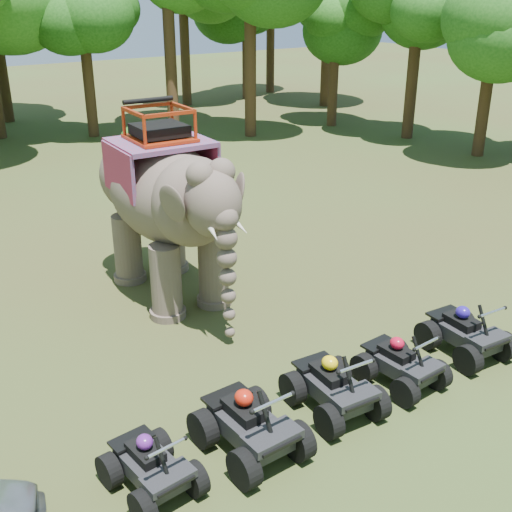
{
  "coord_description": "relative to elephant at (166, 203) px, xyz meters",
  "views": [
    {
      "loc": [
        -6.8,
        -9.17,
        7.21
      ],
      "look_at": [
        0.0,
        1.2,
        1.9
      ],
      "focal_mm": 45.0,
      "sensor_mm": 36.0,
      "label": 1
    }
  ],
  "objects": [
    {
      "name": "atv_4",
      "position": [
        3.84,
        -6.05,
        -1.71
      ],
      "size": [
        1.34,
        1.78,
        1.28
      ],
      "primitive_type": null,
      "rotation": [
        0.0,
        0.0,
        -0.05
      ],
      "color": "black",
      "rests_on": "ground"
    },
    {
      "name": "tree_2",
      "position": [
        8.43,
        16.67,
        2.36
      ],
      "size": [
        6.6,
        6.6,
        9.43
      ],
      "primitive_type": null,
      "color": "#195114",
      "rests_on": "ground"
    },
    {
      "name": "tree_39",
      "position": [
        17.29,
        23.57,
        1.73
      ],
      "size": [
        5.71,
        5.71,
        8.15
      ],
      "primitive_type": null,
      "color": "#195114",
      "rests_on": "ground"
    },
    {
      "name": "ground",
      "position": [
        0.61,
        -4.21,
        -2.35
      ],
      "size": [
        110.0,
        110.0,
        0.0
      ],
      "primitive_type": "plane",
      "color": "#47381E",
      "rests_on": "ground"
    },
    {
      "name": "tree_6",
      "position": [
        17.76,
        4.9,
        1.34
      ],
      "size": [
        5.17,
        5.17,
        7.39
      ],
      "primitive_type": null,
      "color": "#195114",
      "rests_on": "ground"
    },
    {
      "name": "tree_42",
      "position": [
        12.88,
        23.7,
        2.42
      ],
      "size": [
        6.68,
        6.68,
        9.54
      ],
      "primitive_type": null,
      "color": "#195114",
      "rests_on": "ground"
    },
    {
      "name": "elephant",
      "position": [
        0.0,
        0.0,
        0.0
      ],
      "size": [
        2.59,
        5.65,
        4.7
      ],
      "primitive_type": null,
      "rotation": [
        0.0,
        0.0,
        -0.02
      ],
      "color": "brown",
      "rests_on": "ground"
    },
    {
      "name": "tree_5",
      "position": [
        17.72,
        9.22,
        1.92
      ],
      "size": [
        5.98,
        5.98,
        8.54
      ],
      "primitive_type": null,
      "color": "#195114",
      "rests_on": "ground"
    },
    {
      "name": "atv_1",
      "position": [
        -1.58,
        -6.16,
        -1.67
      ],
      "size": [
        1.44,
        1.91,
        1.36
      ],
      "primitive_type": null,
      "rotation": [
        0.0,
        0.0,
        0.06
      ],
      "color": "black",
      "rests_on": "ground"
    },
    {
      "name": "tree_38",
      "position": [
        20.15,
        24.95,
        2.09
      ],
      "size": [
        6.21,
        6.21,
        8.88
      ],
      "primitive_type": null,
      "color": "#195114",
      "rests_on": "ground"
    },
    {
      "name": "atv_2",
      "position": [
        0.29,
        -6.05,
        -1.7
      ],
      "size": [
        1.36,
        1.8,
        1.29
      ],
      "primitive_type": null,
      "rotation": [
        0.0,
        0.0,
        -0.05
      ],
      "color": "black",
      "rests_on": "ground"
    },
    {
      "name": "atv_3",
      "position": [
        1.91,
        -6.11,
        -1.76
      ],
      "size": [
        1.28,
        1.68,
        1.18
      ],
      "primitive_type": null,
      "rotation": [
        0.0,
        0.0,
        0.08
      ],
      "color": "black",
      "rests_on": "ground"
    },
    {
      "name": "tree_1",
      "position": [
        4.67,
        18.19,
        1.49
      ],
      "size": [
        5.37,
        5.37,
        7.68
      ],
      "primitive_type": null,
      "color": "#195114",
      "rests_on": "ground"
    },
    {
      "name": "atv_0",
      "position": [
        -3.31,
        -6.06,
        -1.78
      ],
      "size": [
        1.3,
        1.66,
        1.14
      ],
      "primitive_type": null,
      "rotation": [
        0.0,
        0.0,
        0.12
      ],
      "color": "black",
      "rests_on": "ground"
    },
    {
      "name": "tree_4",
      "position": [
        16.44,
        13.62,
        1.28
      ],
      "size": [
        5.08,
        5.08,
        7.26
      ],
      "primitive_type": null,
      "color": "#195114",
      "rests_on": "ground"
    },
    {
      "name": "tree_3",
      "position": [
        11.36,
        13.89,
        2.13
      ],
      "size": [
        6.28,
        6.28,
        8.96
      ],
      "primitive_type": null,
      "color": "#195114",
      "rests_on": "ground"
    },
    {
      "name": "tree_41",
      "position": [
        19.96,
        18.59,
        2.97
      ],
      "size": [
        7.45,
        7.45,
        10.64
      ],
      "primitive_type": null,
      "color": "#195114",
      "rests_on": "ground"
    }
  ]
}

